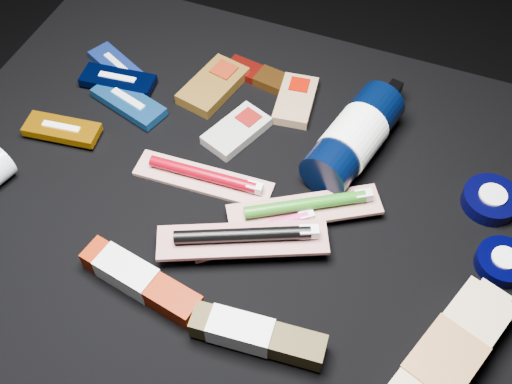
% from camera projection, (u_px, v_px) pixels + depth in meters
% --- Properties ---
extents(ground, '(3.00, 3.00, 0.00)m').
position_uv_depth(ground, '(247.00, 323.00, 1.24)').
color(ground, black).
rests_on(ground, ground).
extents(cloth_table, '(0.98, 0.78, 0.40)m').
position_uv_depth(cloth_table, '(246.00, 271.00, 1.08)').
color(cloth_table, black).
rests_on(cloth_table, ground).
extents(luna_bar_0, '(0.12, 0.09, 0.01)m').
position_uv_depth(luna_bar_0, '(116.00, 65.00, 1.08)').
color(luna_bar_0, '#1D41B8').
rests_on(luna_bar_0, cloth_table).
extents(luna_bar_1, '(0.13, 0.08, 0.02)m').
position_uv_depth(luna_bar_1, '(129.00, 102.00, 1.03)').
color(luna_bar_1, '#1B5BA9').
rests_on(luna_bar_1, cloth_table).
extents(luna_bar_2, '(0.13, 0.06, 0.02)m').
position_uv_depth(luna_bar_2, '(118.00, 80.00, 1.05)').
color(luna_bar_2, black).
rests_on(luna_bar_2, cloth_table).
extents(luna_bar_3, '(0.12, 0.06, 0.02)m').
position_uv_depth(luna_bar_3, '(62.00, 129.00, 0.99)').
color(luna_bar_3, '#C57505').
rests_on(luna_bar_3, cloth_table).
extents(clif_bar_0, '(0.09, 0.13, 0.02)m').
position_uv_depth(clif_bar_0, '(215.00, 84.00, 1.05)').
color(clif_bar_0, '#563B12').
rests_on(clif_bar_0, cloth_table).
extents(clif_bar_1, '(0.09, 0.12, 0.02)m').
position_uv_depth(clif_bar_1, '(239.00, 129.00, 0.99)').
color(clif_bar_1, '#A09F99').
rests_on(clif_bar_1, cloth_table).
extents(clif_bar_2, '(0.07, 0.11, 0.02)m').
position_uv_depth(clif_bar_2, '(296.00, 98.00, 1.03)').
color(clif_bar_2, '#967252').
rests_on(clif_bar_2, cloth_table).
extents(power_bar, '(0.13, 0.06, 0.02)m').
position_uv_depth(power_bar, '(265.00, 78.00, 1.07)').
color(power_bar, maroon).
rests_on(power_bar, cloth_table).
extents(lotion_bottle, '(0.11, 0.24, 0.08)m').
position_uv_depth(lotion_bottle, '(354.00, 138.00, 0.95)').
color(lotion_bottle, black).
rests_on(lotion_bottle, cloth_table).
extents(cream_tin_upper, '(0.08, 0.08, 0.03)m').
position_uv_depth(cream_tin_upper, '(491.00, 200.00, 0.91)').
color(cream_tin_upper, black).
rests_on(cream_tin_upper, cloth_table).
extents(cream_tin_lower, '(0.07, 0.07, 0.02)m').
position_uv_depth(cream_tin_lower, '(503.00, 262.00, 0.85)').
color(cream_tin_lower, black).
rests_on(cream_tin_lower, cloth_table).
extents(bodywash_bottle, '(0.13, 0.21, 0.04)m').
position_uv_depth(bodywash_bottle, '(450.00, 354.00, 0.76)').
color(bodywash_bottle, '#CAB089').
rests_on(bodywash_bottle, cloth_table).
extents(toothbrush_pack_0, '(0.21, 0.06, 0.02)m').
position_uv_depth(toothbrush_pack_0, '(205.00, 177.00, 0.94)').
color(toothbrush_pack_0, silver).
rests_on(toothbrush_pack_0, cloth_table).
extents(toothbrush_pack_1, '(0.17, 0.15, 0.02)m').
position_uv_depth(toothbrush_pack_1, '(259.00, 231.00, 0.88)').
color(toothbrush_pack_1, beige).
rests_on(toothbrush_pack_1, cloth_table).
extents(toothbrush_pack_2, '(0.21, 0.16, 0.02)m').
position_uv_depth(toothbrush_pack_2, '(307.00, 207.00, 0.89)').
color(toothbrush_pack_2, beige).
rests_on(toothbrush_pack_2, cloth_table).
extents(toothbrush_pack_3, '(0.23, 0.14, 0.03)m').
position_uv_depth(toothbrush_pack_3, '(245.00, 238.00, 0.85)').
color(toothbrush_pack_3, '#B4AEA9').
rests_on(toothbrush_pack_3, cloth_table).
extents(toothpaste_carton_red, '(0.18, 0.07, 0.03)m').
position_uv_depth(toothpaste_carton_red, '(136.00, 278.00, 0.83)').
color(toothpaste_carton_red, '#781600').
rests_on(toothpaste_carton_red, cloth_table).
extents(toothpaste_carton_green, '(0.17, 0.05, 0.03)m').
position_uv_depth(toothpaste_carton_green, '(252.00, 334.00, 0.78)').
color(toothpaste_carton_green, '#382D11').
rests_on(toothpaste_carton_green, cloth_table).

